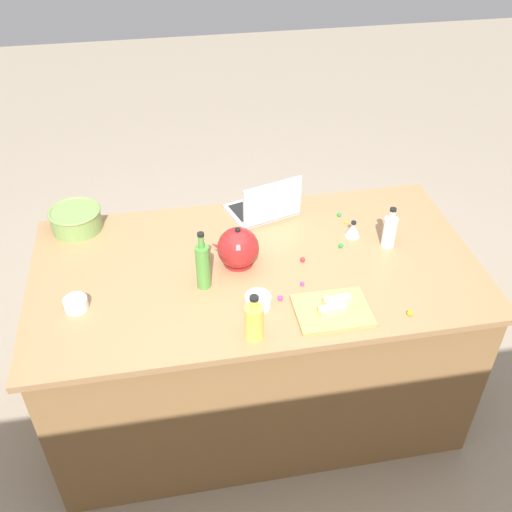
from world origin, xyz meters
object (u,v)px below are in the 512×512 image
(kitchen_timer, at_px, (353,229))
(butter_stick_right, at_px, (333,310))
(cutting_board, at_px, (332,311))
(butter_stick_left, at_px, (337,301))
(mixing_bowl_large, at_px, (76,219))
(bottle_olive, at_px, (203,265))
(laptop, at_px, (265,207))
(kettle, at_px, (238,248))
(ramekin_medium, at_px, (76,304))
(bottle_oil, at_px, (254,321))
(ramekin_small, at_px, (258,301))
(bottle_vinegar, at_px, (390,231))

(kitchen_timer, bearing_deg, butter_stick_right, 64.29)
(cutting_board, bearing_deg, butter_stick_left, -137.21)
(mixing_bowl_large, xyz_separation_m, kitchen_timer, (-1.25, 0.28, -0.02))
(bottle_olive, distance_m, butter_stick_right, 0.55)
(laptop, xyz_separation_m, butter_stick_left, (-0.16, 0.69, -0.01))
(kettle, bearing_deg, ramekin_medium, 14.26)
(laptop, height_order, bottle_oil, laptop)
(butter_stick_right, relative_size, kitchen_timer, 1.43)
(cutting_board, bearing_deg, kettle, -49.87)
(butter_stick_left, bearing_deg, ramekin_small, -12.25)
(bottle_oil, bearing_deg, butter_stick_left, -165.06)
(ramekin_medium, xyz_separation_m, kitchen_timer, (-1.22, -0.28, 0.01))
(ramekin_medium, bearing_deg, mixing_bowl_large, -87.20)
(mixing_bowl_large, bearing_deg, butter_stick_right, 142.15)
(kettle, height_order, ramekin_medium, kettle)
(bottle_olive, distance_m, ramekin_medium, 0.52)
(bottle_olive, bearing_deg, butter_stick_left, 155.65)
(kettle, height_order, butter_stick_left, kettle)
(ramekin_medium, bearing_deg, cutting_board, 168.42)
(bottle_vinegar, distance_m, cutting_board, 0.53)
(bottle_olive, relative_size, ramekin_medium, 2.84)
(bottle_oil, xyz_separation_m, kettle, (-0.01, -0.44, 0.00))
(cutting_board, height_order, kitchen_timer, kitchen_timer)
(kettle, xyz_separation_m, ramekin_small, (-0.04, 0.28, -0.05))
(bottle_vinegar, bearing_deg, bottle_olive, 8.74)
(bottle_vinegar, bearing_deg, butter_stick_right, 47.02)
(bottle_olive, distance_m, ramekin_small, 0.27)
(bottle_vinegar, height_order, bottle_olive, bottle_olive)
(bottle_oil, distance_m, butter_stick_right, 0.32)
(bottle_oil, xyz_separation_m, kitchen_timer, (-0.56, -0.55, -0.04))
(bottle_vinegar, height_order, ramekin_medium, bottle_vinegar)
(bottle_vinegar, height_order, ramekin_small, bottle_vinegar)
(ramekin_small, bearing_deg, kettle, -82.98)
(laptop, distance_m, kettle, 0.39)
(bottle_vinegar, bearing_deg, laptop, -34.19)
(bottle_oil, xyz_separation_m, bottle_olive, (0.15, -0.32, 0.03))
(laptop, height_order, butter_stick_left, laptop)
(bottle_oil, distance_m, butter_stick_left, 0.36)
(butter_stick_left, height_order, butter_stick_right, same)
(kettle, height_order, cutting_board, kettle)
(bottle_olive, xyz_separation_m, cutting_board, (-0.48, 0.25, -0.10))
(butter_stick_right, bearing_deg, bottle_oil, 8.60)
(butter_stick_right, xyz_separation_m, kitchen_timer, (-0.24, -0.50, -0.00))
(bottle_oil, height_order, kettle, bottle_oil)
(laptop, height_order, kitchen_timer, laptop)
(bottle_vinegar, relative_size, butter_stick_right, 1.80)
(butter_stick_left, bearing_deg, cutting_board, 42.79)
(laptop, relative_size, butter_stick_right, 3.28)
(mixing_bowl_large, distance_m, kettle, 0.80)
(kettle, xyz_separation_m, kitchen_timer, (-0.55, -0.11, -0.04))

